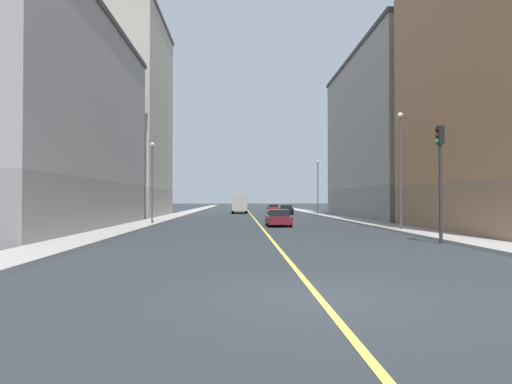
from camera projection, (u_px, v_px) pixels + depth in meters
The scene contains 16 objects.
ground_plane at pixel (317, 296), 9.37m from camera, with size 400.00×400.00×0.00m, color #292E32.
sidewalk_left at pixel (321, 214), 58.73m from camera, with size 2.58×168.00×0.15m, color #9E9B93.
sidewalk_right at pixel (181, 214), 57.91m from camera, with size 2.58×168.00×0.15m, color #9E9B93.
lane_center_stripe at pixel (251, 215), 58.32m from camera, with size 0.16×154.00×0.01m, color #E5D14C.
building_left_near at pixel (512, 43), 27.04m from camera, with size 9.92×15.64×24.36m.
building_left_mid at pixel (392, 137), 48.16m from camera, with size 9.92×24.87×18.58m.
building_right_corner at pixel (39, 120), 29.62m from camera, with size 9.92×23.78×15.51m.
building_right_midblock at pixel (123, 117), 51.31m from camera, with size 9.92×15.80×24.29m.
traffic_light_left_near at pixel (440, 167), 20.42m from camera, with size 0.40×0.32×5.72m.
street_lamp_left_near at pixel (400, 159), 28.04m from camera, with size 0.36×0.36×7.81m.
street_lamp_right_near at pixel (152, 174), 35.57m from camera, with size 0.36×0.36×6.82m.
street_lamp_left_far at pixel (318, 182), 57.27m from camera, with size 0.36×0.36×7.30m.
car_maroon at pixel (278, 218), 33.60m from camera, with size 1.91×4.07×1.33m.
car_black at pixel (286, 210), 59.33m from camera, with size 1.92×4.45×1.34m.
car_red at pixel (274, 208), 72.95m from camera, with size 2.04×4.37×1.25m.
box_truck at pixel (240, 203), 64.36m from camera, with size 2.36×7.78×2.91m.
Camera 1 is at (-1.76, -9.34, 2.15)m, focal length 29.49 mm.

